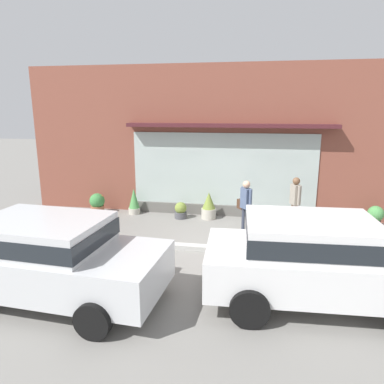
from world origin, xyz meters
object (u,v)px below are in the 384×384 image
(pedestrian_with_handbag, at_px, (245,204))
(pedestrian_passerby, at_px, (295,200))
(potted_plant_window_left, at_px, (181,210))
(potted_plant_corner_tall, at_px, (134,202))
(parked_car_white, at_px, (316,256))
(potted_plant_window_center, at_px, (209,206))
(fire_hydrant, at_px, (272,229))
(parked_car_silver, at_px, (50,254))
(potted_plant_near_hydrant, at_px, (375,216))
(potted_plant_doorstep, at_px, (97,203))

(pedestrian_with_handbag, relative_size, pedestrian_passerby, 0.98)
(potted_plant_window_left, relative_size, potted_plant_corner_tall, 0.62)
(parked_car_white, relative_size, potted_plant_window_center, 4.78)
(fire_hydrant, height_order, parked_car_silver, parked_car_silver)
(pedestrian_with_handbag, xyz_separation_m, potted_plant_near_hydrant, (3.90, 1.22, -0.52))
(potted_plant_window_center, relative_size, potted_plant_near_hydrant, 1.28)
(parked_car_silver, relative_size, potted_plant_doorstep, 6.15)
(fire_hydrant, distance_m, potted_plant_near_hydrant, 3.68)
(parked_car_silver, height_order, potted_plant_window_center, parked_car_silver)
(pedestrian_passerby, relative_size, potted_plant_doorstep, 2.30)
(pedestrian_passerby, xyz_separation_m, parked_car_white, (-0.04, -4.18, -0.01))
(pedestrian_with_handbag, relative_size, parked_car_silver, 0.37)
(potted_plant_doorstep, bearing_deg, parked_car_silver, -73.63)
(parked_car_white, distance_m, potted_plant_corner_tall, 7.23)
(potted_plant_near_hydrant, bearing_deg, fire_hydrant, -148.81)
(potted_plant_window_left, bearing_deg, potted_plant_corner_tall, 172.38)
(pedestrian_with_handbag, distance_m, parked_car_white, 3.83)
(parked_car_white, xyz_separation_m, potted_plant_corner_tall, (-5.24, 4.95, -0.51))
(pedestrian_passerby, bearing_deg, potted_plant_doorstep, -118.28)
(fire_hydrant, height_order, pedestrian_passerby, pedestrian_passerby)
(parked_car_silver, relative_size, potted_plant_corner_tall, 4.87)
(pedestrian_with_handbag, bearing_deg, pedestrian_passerby, -104.80)
(pedestrian_passerby, height_order, potted_plant_window_left, pedestrian_passerby)
(fire_hydrant, bearing_deg, parked_car_silver, -139.98)
(pedestrian_passerby, height_order, parked_car_white, parked_car_white)
(fire_hydrant, relative_size, parked_car_white, 0.20)
(pedestrian_with_handbag, height_order, parked_car_white, parked_car_white)
(parked_car_silver, bearing_deg, fire_hydrant, 43.78)
(pedestrian_with_handbag, bearing_deg, potted_plant_corner_tall, 32.22)
(potted_plant_window_center, bearing_deg, pedestrian_passerby, -14.32)
(pedestrian_passerby, distance_m, potted_plant_window_left, 3.69)
(parked_car_white, bearing_deg, potted_plant_window_left, 124.01)
(potted_plant_window_center, height_order, potted_plant_corner_tall, potted_plant_window_center)
(fire_hydrant, height_order, potted_plant_window_left, fire_hydrant)
(parked_car_silver, xyz_separation_m, potted_plant_window_left, (1.37, 5.44, -0.63))
(fire_hydrant, xyz_separation_m, parked_car_white, (0.64, -2.88, 0.50))
(potted_plant_corner_tall, bearing_deg, potted_plant_near_hydrant, -1.27)
(parked_car_silver, distance_m, potted_plant_doorstep, 5.77)
(potted_plant_window_center, height_order, potted_plant_window_left, potted_plant_window_center)
(potted_plant_window_left, height_order, potted_plant_doorstep, potted_plant_doorstep)
(pedestrian_with_handbag, relative_size, potted_plant_doorstep, 2.26)
(parked_car_silver, bearing_deg, potted_plant_near_hydrant, 40.28)
(parked_car_silver, bearing_deg, potted_plant_window_left, 79.60)
(potted_plant_corner_tall, relative_size, potted_plant_doorstep, 1.26)
(potted_plant_corner_tall, relative_size, potted_plant_near_hydrant, 1.27)
(pedestrian_passerby, relative_size, parked_car_silver, 0.37)
(pedestrian_with_handbag, bearing_deg, potted_plant_doorstep, 38.56)
(potted_plant_corner_tall, bearing_deg, fire_hydrant, -24.29)
(parked_car_white, height_order, potted_plant_window_center, parked_car_white)
(parked_car_silver, height_order, potted_plant_window_left, parked_car_silver)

